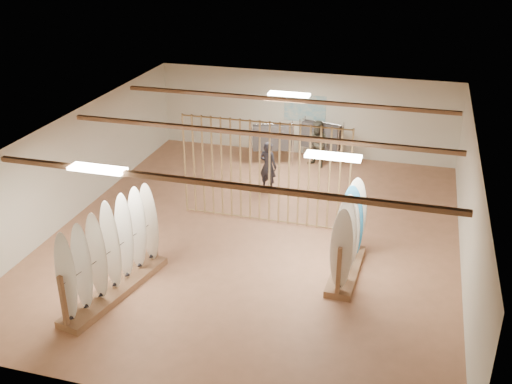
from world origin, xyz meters
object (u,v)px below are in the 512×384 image
(shopper_a, at_px, (268,163))
(rack_right, at_px, (348,246))
(rack_left, at_px, (113,264))
(shopper_b, at_px, (318,141))
(clothing_rack_b, at_px, (321,136))
(clothing_rack_a, at_px, (272,137))

(shopper_a, bearing_deg, rack_right, 141.12)
(rack_left, distance_m, shopper_b, 8.76)
(clothing_rack_b, distance_m, shopper_a, 2.75)
(rack_right, height_order, clothing_rack_b, rack_right)
(clothing_rack_a, relative_size, shopper_b, 0.83)
(rack_left, relative_size, clothing_rack_a, 2.15)
(rack_left, height_order, rack_right, rack_left)
(clothing_rack_b, xyz_separation_m, shopper_a, (-1.11, -2.51, -0.09))
(rack_right, relative_size, clothing_rack_b, 1.52)
(rack_left, bearing_deg, rack_right, 36.02)
(shopper_a, bearing_deg, shopper_b, -101.12)
(clothing_rack_a, xyz_separation_m, clothing_rack_b, (1.50, 0.54, 0.02))
(rack_right, xyz_separation_m, clothing_rack_a, (-3.26, 5.93, 0.22))
(rack_left, relative_size, shopper_b, 1.78)
(rack_right, distance_m, shopper_a, 4.89)
(rack_right, bearing_deg, shopper_a, 128.16)
(rack_left, bearing_deg, clothing_rack_b, 82.81)
(rack_right, distance_m, clothing_rack_b, 6.71)
(rack_left, xyz_separation_m, clothing_rack_b, (2.89, 8.60, 0.22))
(rack_right, bearing_deg, clothing_rack_a, 120.95)
(rack_left, height_order, shopper_a, rack_left)
(clothing_rack_b, bearing_deg, shopper_a, -99.33)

